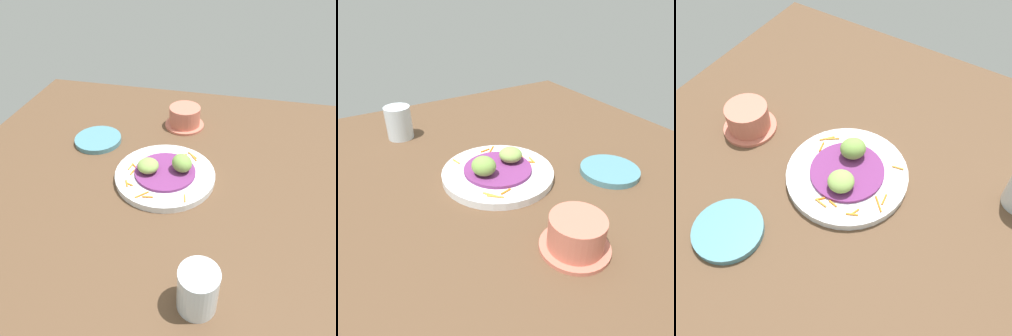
% 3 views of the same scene
% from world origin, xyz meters
% --- Properties ---
extents(table_surface, '(1.10, 1.10, 0.02)m').
position_xyz_m(table_surface, '(0.00, 0.00, 0.01)').
color(table_surface, brown).
rests_on(table_surface, ground).
extents(main_plate, '(0.26, 0.26, 0.02)m').
position_xyz_m(main_plate, '(0.03, -0.03, 0.03)').
color(main_plate, silver).
rests_on(main_plate, table_surface).
extents(cabbage_bed, '(0.16, 0.16, 0.01)m').
position_xyz_m(cabbage_bed, '(0.03, -0.03, 0.04)').
color(cabbage_bed, '#702D6B').
rests_on(cabbage_bed, main_plate).
extents(carrot_garnish, '(0.21, 0.17, 0.00)m').
position_xyz_m(carrot_garnish, '(0.02, -0.02, 0.04)').
color(carrot_garnish, orange).
rests_on(carrot_garnish, main_plate).
extents(guac_scoop_left, '(0.07, 0.07, 0.03)m').
position_xyz_m(guac_scoop_left, '(0.01, 0.01, 0.06)').
color(guac_scoop_left, '#84A851').
rests_on(guac_scoop_left, cabbage_bed).
extents(guac_scoop_center, '(0.07, 0.07, 0.04)m').
position_xyz_m(guac_scoop_center, '(0.04, -0.08, 0.07)').
color(guac_scoop_center, '#759E47').
rests_on(guac_scoop_center, cabbage_bed).
extents(side_plate_small, '(0.14, 0.14, 0.01)m').
position_xyz_m(side_plate_small, '(0.15, 0.20, 0.03)').
color(side_plate_small, teal).
rests_on(side_plate_small, table_surface).
extents(terracotta_bowl, '(0.12, 0.12, 0.07)m').
position_xyz_m(terracotta_bowl, '(0.30, -0.04, 0.05)').
color(terracotta_bowl, '#C66B56').
rests_on(terracotta_bowl, table_surface).
extents(water_glass, '(0.07, 0.07, 0.09)m').
position_xyz_m(water_glass, '(-0.30, -0.17, 0.07)').
color(water_glass, silver).
rests_on(water_glass, table_surface).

